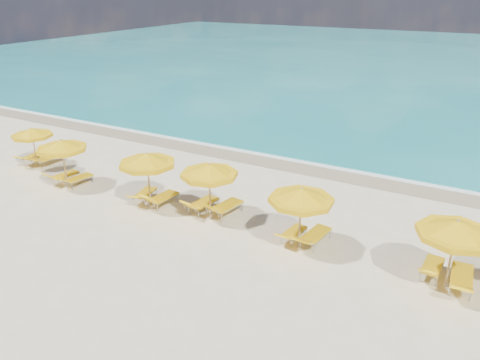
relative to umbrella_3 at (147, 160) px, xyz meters
The scene contains 24 objects.
ground_plane 4.06m from the umbrella_3, ahead, with size 120.00×120.00×0.00m, color beige.
ocean 48.53m from the umbrella_3, 85.91° to the left, with size 120.00×80.00×0.30m, color #15797A.
wet_sand_band 8.75m from the umbrella_3, 66.00° to the left, with size 120.00×2.60×0.01m, color tan.
foam_line 9.47m from the umbrella_3, 68.02° to the left, with size 120.00×1.20×0.03m, color white.
whitecap_near 17.67m from the umbrella_3, 98.33° to the left, with size 14.00×0.36×0.05m, color white.
whitecap_far 27.01m from the umbrella_3, 64.81° to the left, with size 18.00×0.30×0.05m, color white.
umbrella_1 8.45m from the umbrella_3, behind, with size 2.21×2.21×2.11m.
umbrella_2 4.91m from the umbrella_3, behind, with size 2.92×2.92×2.35m.
umbrella_3 is the anchor object (origin of this frame).
umbrella_4 2.90m from the umbrella_3, ahead, with size 2.60×2.60×2.39m.
umbrella_5 7.04m from the umbrella_3, ahead, with size 3.01×3.01×2.41m.
umbrella_6 12.11m from the umbrella_3, ahead, with size 2.41×2.41×2.43m.
lounger_1_left 9.09m from the umbrella_3, behind, with size 0.94×2.02×0.75m.
lounger_1_right 8.23m from the umbrella_3, behind, with size 0.90×2.02×0.70m.
lounger_2_left 5.63m from the umbrella_3, behind, with size 0.80×1.78×0.76m.
lounger_2_right 4.83m from the umbrella_3, behind, with size 0.86×1.80×0.71m.
lounger_3_left 1.96m from the umbrella_3, 155.90° to the left, with size 0.90×1.85×0.70m.
lounger_3_right 1.93m from the umbrella_3, 21.92° to the left, with size 0.82×1.89×0.90m.
lounger_4_left 3.05m from the umbrella_3, 13.61° to the left, with size 0.86×1.92×0.87m.
lounger_4_right 3.93m from the umbrella_3, 12.46° to the left, with size 1.00×2.06×0.93m.
lounger_5_left 6.94m from the umbrella_3, ahead, with size 0.73×1.68×0.65m.
lounger_5_right 7.72m from the umbrella_3, ahead, with size 0.90×2.03×0.72m.
lounger_6_left 11.76m from the umbrella_3, ahead, with size 0.67×1.77×0.79m.
lounger_6_right 12.66m from the umbrella_3, ahead, with size 0.77×2.11×0.79m.
Camera 1 is at (8.91, -14.67, 8.99)m, focal length 35.00 mm.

